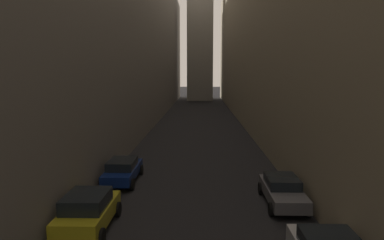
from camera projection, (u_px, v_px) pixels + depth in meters
The scene contains 6 objects.
ground_plane at pixel (198, 128), 42.75m from camera, with size 264.00×264.00×0.00m, color black.
building_block_left at pixel (108, 27), 43.44m from camera, with size 11.18×108.00×24.18m, color slate.
building_block_right at pixel (299, 23), 42.80m from camera, with size 13.16×108.00×25.01m, color gray.
parked_car_left_third at pixel (88, 211), 14.83m from camera, with size 2.02×4.03×1.62m.
parked_car_left_far at pixel (123, 170), 21.40m from camera, with size 1.87×4.43×1.41m.
parked_car_right_far at pixel (282, 190), 17.82m from camera, with size 1.88×4.46×1.37m.
Camera 1 is at (0.31, 5.73, 6.53)m, focal length 33.28 mm.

